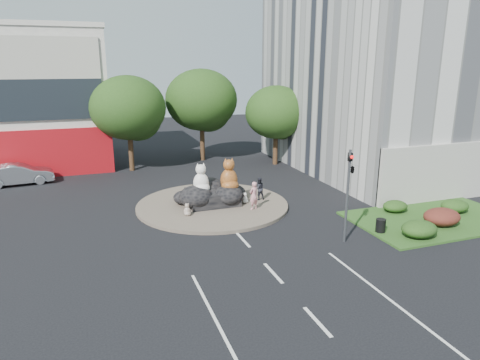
% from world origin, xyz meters
% --- Properties ---
extents(ground, '(120.00, 120.00, 0.00)m').
position_xyz_m(ground, '(0.00, 0.00, 0.00)').
color(ground, black).
rests_on(ground, ground).
extents(roundabout_island, '(10.00, 10.00, 0.20)m').
position_xyz_m(roundabout_island, '(0.00, 10.00, 0.10)').
color(roundabout_island, brown).
rests_on(roundabout_island, ground).
extents(rock_plinth, '(3.20, 2.60, 0.90)m').
position_xyz_m(rock_plinth, '(0.00, 10.00, 0.65)').
color(rock_plinth, black).
rests_on(rock_plinth, roundabout_island).
extents(grass_verge, '(10.00, 6.00, 0.12)m').
position_xyz_m(grass_verge, '(12.00, 3.00, 0.06)').
color(grass_verge, '#2A4617').
rests_on(grass_verge, ground).
extents(tree_left, '(6.46, 6.46, 8.27)m').
position_xyz_m(tree_left, '(-3.93, 22.06, 5.25)').
color(tree_left, '#382314').
rests_on(tree_left, ground).
extents(tree_mid, '(6.84, 6.84, 8.76)m').
position_xyz_m(tree_mid, '(3.07, 24.06, 5.56)').
color(tree_mid, '#382314').
rests_on(tree_mid, ground).
extents(tree_right, '(5.70, 5.70, 7.30)m').
position_xyz_m(tree_right, '(9.07, 20.06, 4.63)').
color(tree_right, '#382314').
rests_on(tree_right, ground).
extents(hedge_near_green, '(2.00, 1.60, 0.90)m').
position_xyz_m(hedge_near_green, '(9.00, 1.00, 0.57)').
color(hedge_near_green, '#1B3B12').
rests_on(hedge_near_green, grass_verge).
extents(hedge_red, '(2.20, 1.76, 0.99)m').
position_xyz_m(hedge_red, '(11.50, 2.00, 0.61)').
color(hedge_red, '#481317').
rests_on(hedge_red, grass_verge).
extents(hedge_mid_green, '(1.80, 1.44, 0.81)m').
position_xyz_m(hedge_mid_green, '(14.00, 3.50, 0.53)').
color(hedge_mid_green, '#1B3B12').
rests_on(hedge_mid_green, grass_verge).
extents(hedge_back_green, '(1.60, 1.28, 0.72)m').
position_xyz_m(hedge_back_green, '(10.50, 4.80, 0.48)').
color(hedge_back_green, '#1B3B12').
rests_on(hedge_back_green, grass_verge).
extents(traffic_light, '(0.44, 1.24, 5.00)m').
position_xyz_m(traffic_light, '(5.10, 2.00, 3.62)').
color(traffic_light, '#595B60').
rests_on(traffic_light, ground).
extents(street_lamp, '(2.34, 0.22, 8.06)m').
position_xyz_m(street_lamp, '(12.82, 8.00, 4.55)').
color(street_lamp, '#595B60').
rests_on(street_lamp, ground).
extents(cat_white, '(1.20, 1.05, 1.96)m').
position_xyz_m(cat_white, '(-0.79, 9.82, 2.08)').
color(cat_white, white).
rests_on(cat_white, rock_plinth).
extents(cat_tabby, '(1.37, 1.21, 2.18)m').
position_xyz_m(cat_tabby, '(1.06, 9.70, 2.19)').
color(cat_tabby, '#BF8227').
rests_on(cat_tabby, rock_plinth).
extents(kitten_calico, '(0.54, 0.48, 0.80)m').
position_xyz_m(kitten_calico, '(-2.08, 8.30, 0.60)').
color(kitten_calico, beige).
rests_on(kitten_calico, roundabout_island).
extents(kitten_white, '(0.57, 0.54, 0.73)m').
position_xyz_m(kitten_white, '(2.08, 9.41, 0.57)').
color(kitten_white, silver).
rests_on(kitten_white, roundabout_island).
extents(pedestrian_pink, '(0.78, 0.66, 1.81)m').
position_xyz_m(pedestrian_pink, '(2.16, 8.04, 1.10)').
color(pedestrian_pink, pink).
rests_on(pedestrian_pink, roundabout_island).
extents(pedestrian_dark, '(0.79, 0.64, 1.55)m').
position_xyz_m(pedestrian_dark, '(3.23, 9.78, 0.98)').
color(pedestrian_dark, '#21222A').
rests_on(pedestrian_dark, roundabout_island).
extents(parked_car, '(5.17, 2.28, 1.65)m').
position_xyz_m(parked_car, '(-12.78, 20.20, 0.83)').
color(parked_car, '#AFB0B7').
rests_on(parked_car, ground).
extents(litter_bin, '(0.69, 0.69, 0.75)m').
position_xyz_m(litter_bin, '(7.50, 2.29, 0.49)').
color(litter_bin, black).
rests_on(litter_bin, grass_verge).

